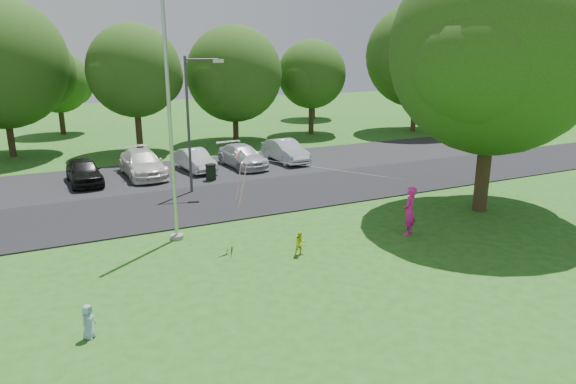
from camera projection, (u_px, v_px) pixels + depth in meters
name	position (u px, v px, depth m)	size (l,w,h in m)	color
ground	(320.00, 271.00, 16.89)	(120.00, 120.00, 0.00)	#225B18
park_road	(228.00, 200.00, 24.68)	(60.00, 6.00, 0.06)	black
parking_strip	(191.00, 172.00, 30.31)	(42.00, 7.00, 0.06)	black
flagpole	(170.00, 131.00, 18.62)	(0.50, 0.50, 10.00)	#B7BABF
street_lamp	(193.00, 113.00, 25.01)	(1.86, 0.63, 6.73)	#3F3F44
trash_can	(211.00, 173.00, 28.20)	(0.60, 0.60, 0.95)	black
big_tree	(495.00, 55.00, 21.29)	(9.48, 8.86, 11.47)	#332316
tree_row	(176.00, 68.00, 37.00)	(64.35, 11.94, 10.88)	#332316
horizon_trees	(177.00, 80.00, 46.77)	(77.46, 7.20, 7.02)	#332316
parked_cars	(190.00, 160.00, 30.08)	(13.84, 5.06, 1.44)	black
woman	(409.00, 211.00, 19.91)	(0.71, 0.47, 1.94)	#E51E91
child_yellow	(300.00, 243.00, 18.08)	(0.43, 0.34, 0.89)	yellow
child_blue	(88.00, 322.00, 12.88)	(0.45, 0.29, 0.91)	#87A8CF
kite	(247.00, 169.00, 18.51)	(6.44, 2.19, 2.27)	pink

